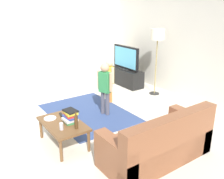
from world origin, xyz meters
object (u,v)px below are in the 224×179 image
at_px(couch, 160,145).
at_px(tv_stand, 126,77).
at_px(floor_lamp, 158,38).
at_px(tv, 126,58).
at_px(child_center, 105,84).
at_px(child_near_tv, 109,77).
at_px(tv_remote, 61,115).
at_px(bottle, 76,122).
at_px(soda_can, 61,126).
at_px(book_stack, 70,116).
at_px(plate, 50,118).
at_px(coffee_table, 63,125).

bearing_deg(couch, tv_stand, 149.56).
bearing_deg(floor_lamp, tv, -171.07).
relative_size(couch, child_center, 1.52).
xyz_separation_m(floor_lamp, child_near_tv, (-0.24, -1.36, -0.88)).
bearing_deg(couch, tv_remote, -150.30).
relative_size(tv, bottle, 3.81).
height_order(floor_lamp, soda_can, floor_lamp).
distance_m(book_stack, bottle, 0.27).
bearing_deg(plate, coffee_table, 23.22).
relative_size(child_near_tv, tv_remote, 6.49).
height_order(tv_stand, child_center, child_center).
height_order(tv_stand, floor_lamp, floor_lamp).
xyz_separation_m(child_near_tv, bottle, (1.55, -1.72, -0.12)).
relative_size(couch, child_near_tv, 1.63).
xyz_separation_m(tv, child_near_tv, (0.86, -1.18, -0.18)).
bearing_deg(plate, bottle, 20.14).
bearing_deg(plate, tv_remote, 95.27).
relative_size(child_center, tv_remote, 6.95).
relative_size(child_near_tv, book_stack, 3.85).
height_order(child_near_tv, soda_can, child_near_tv).
xyz_separation_m(bottle, soda_can, (-0.10, -0.22, -0.06)).
distance_m(coffee_table, plate, 0.31).
xyz_separation_m(book_stack, bottle, (0.27, -0.02, 0.01)).
relative_size(couch, book_stack, 6.28).
relative_size(tv_stand, coffee_table, 1.20).
bearing_deg(tv_remote, coffee_table, -5.93).
height_order(couch, bottle, couch).
bearing_deg(tv_stand, bottle, -50.60).
height_order(bottle, soda_can, bottle).
bearing_deg(soda_can, tv, 126.39).
height_order(child_center, coffee_table, child_center).
relative_size(tv_stand, soda_can, 10.00).
height_order(tv, floor_lamp, floor_lamp).
bearing_deg(child_near_tv, book_stack, -53.08).
relative_size(tv_stand, bottle, 4.16).
relative_size(child_near_tv, plate, 5.02).
bearing_deg(coffee_table, tv, 124.74).
bearing_deg(tv, coffee_table, -55.26).
xyz_separation_m(floor_lamp, coffee_table, (0.99, -3.18, -1.17)).
bearing_deg(child_near_tv, coffee_table, -56.02).
xyz_separation_m(tv_stand, coffee_table, (2.09, -3.03, 0.13)).
xyz_separation_m(couch, plate, (-1.60, -1.15, 0.14)).
bearing_deg(couch, coffee_table, -142.21).
bearing_deg(soda_can, child_center, 121.28).
relative_size(coffee_table, tv_remote, 5.88).
height_order(tv_stand, plate, tv_stand).
xyz_separation_m(child_near_tv, soda_can, (1.45, -1.94, -0.18)).
relative_size(coffee_table, soda_can, 8.33).
bearing_deg(tv_remote, book_stack, 16.14).
bearing_deg(soda_can, tv_remote, 157.07).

